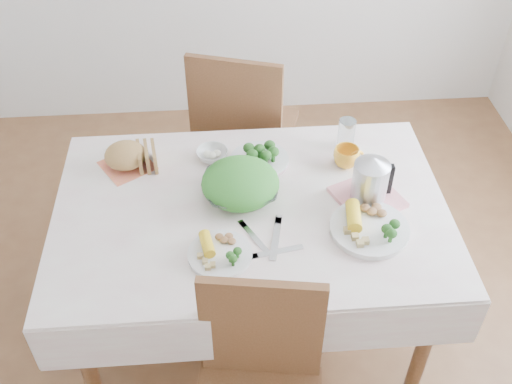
{
  "coord_description": "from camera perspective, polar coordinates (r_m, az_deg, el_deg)",
  "views": [
    {
      "loc": [
        -0.11,
        -1.65,
        2.34
      ],
      "look_at": [
        0.02,
        0.02,
        0.82
      ],
      "focal_mm": 42.0,
      "sensor_mm": 36.0,
      "label": 1
    }
  ],
  "objects": [
    {
      "name": "knife",
      "position": [
        2.12,
        1.94,
        -5.71
      ],
      "size": [
        0.2,
        0.06,
        0.0
      ],
      "primitive_type": "cube",
      "rotation": [
        0.0,
        0.0,
        1.75
      ],
      "color": "silver",
      "rests_on": "tablecloth"
    },
    {
      "name": "glass_tumbler",
      "position": [
        2.55,
        8.58,
        5.39
      ],
      "size": [
        0.08,
        0.08,
        0.14
      ],
      "primitive_type": "cylinder",
      "rotation": [
        0.0,
        0.0,
        -0.17
      ],
      "color": "white",
      "rests_on": "tablecloth"
    },
    {
      "name": "dinner_plate_right",
      "position": [
        2.22,
        10.73,
        -3.5
      ],
      "size": [
        0.39,
        0.39,
        0.02
      ],
      "primitive_type": "cylinder",
      "rotation": [
        0.0,
        0.0,
        -0.47
      ],
      "color": "white",
      "rests_on": "tablecloth"
    },
    {
      "name": "fork_right",
      "position": [
        2.16,
        1.9,
        -4.44
      ],
      "size": [
        0.07,
        0.22,
        0.0
      ],
      "primitive_type": "cube",
      "rotation": [
        0.0,
        0.0,
        -0.21
      ],
      "color": "silver",
      "rests_on": "tablecloth"
    },
    {
      "name": "napkin",
      "position": [
        2.52,
        -12.15,
        2.49
      ],
      "size": [
        0.26,
        0.26,
        0.0
      ],
      "primitive_type": "cube",
      "rotation": [
        0.0,
        0.0,
        0.57
      ],
      "color": "#E97652",
      "rests_on": "tablecloth"
    },
    {
      "name": "chair_far",
      "position": [
        3.12,
        -0.9,
        5.32
      ],
      "size": [
        0.58,
        0.58,
        1.03
      ],
      "primitive_type": "cube",
      "rotation": [
        0.0,
        0.0,
        2.83
      ],
      "color": "brown",
      "rests_on": "floor"
    },
    {
      "name": "broccoli_plate",
      "position": [
        2.48,
        0.34,
        3.03
      ],
      "size": [
        0.26,
        0.26,
        0.02
      ],
      "primitive_type": "cylinder",
      "rotation": [
        0.0,
        0.0,
        0.09
      ],
      "color": "beige",
      "rests_on": "tablecloth"
    },
    {
      "name": "electric_kettle",
      "position": [
        2.28,
        10.9,
        1.59
      ],
      "size": [
        0.17,
        0.17,
        0.19
      ],
      "primitive_type": "cylinder",
      "rotation": [
        0.0,
        0.0,
        -0.29
      ],
      "color": "#B2B5BA",
      "rests_on": "pink_tray"
    },
    {
      "name": "fork_left",
      "position": [
        2.17,
        -0.16,
        -4.34
      ],
      "size": [
        0.11,
        0.17,
        0.0
      ],
      "primitive_type": "cube",
      "rotation": [
        0.0,
        0.0,
        0.49
      ],
      "color": "silver",
      "rests_on": "tablecloth"
    },
    {
      "name": "pink_tray",
      "position": [
        2.35,
        10.55,
        -0.5
      ],
      "size": [
        0.3,
        0.3,
        0.02
      ],
      "primitive_type": "cube",
      "rotation": [
        0.0,
        0.0,
        0.4
      ],
      "color": "pink",
      "rests_on": "tablecloth"
    },
    {
      "name": "salad_bowl",
      "position": [
        2.31,
        -1.49,
        0.31
      ],
      "size": [
        0.3,
        0.3,
        0.07
      ],
      "primitive_type": "imported",
      "rotation": [
        0.0,
        0.0,
        0.08
      ],
      "color": "white",
      "rests_on": "tablecloth"
    },
    {
      "name": "yellow_mug",
      "position": [
        2.47,
        8.6,
        3.32
      ],
      "size": [
        0.12,
        0.12,
        0.09
      ],
      "primitive_type": "imported",
      "rotation": [
        0.0,
        0.0,
        0.16
      ],
      "color": "#F5AA26",
      "rests_on": "tablecloth"
    },
    {
      "name": "floor",
      "position": [
        2.86,
        -0.38,
        -12.56
      ],
      "size": [
        3.6,
        3.6,
        0.0
      ],
      "primitive_type": "plane",
      "color": "brown",
      "rests_on": "ground"
    },
    {
      "name": "bread_loaf",
      "position": [
        2.49,
        -12.34,
        3.49
      ],
      "size": [
        0.18,
        0.17,
        0.1
      ],
      "primitive_type": "ellipsoid",
      "rotation": [
        0.0,
        0.0,
        -0.08
      ],
      "color": "olive",
      "rests_on": "napkin"
    },
    {
      "name": "dining_table",
      "position": [
        2.56,
        -0.42,
        -7.72
      ],
      "size": [
        1.4,
        0.9,
        0.75
      ],
      "primitive_type": "cube",
      "color": "brown",
      "rests_on": "floor"
    },
    {
      "name": "dinner_plate_left",
      "position": [
        2.1,
        -3.45,
        -5.94
      ],
      "size": [
        0.26,
        0.26,
        0.02
      ],
      "primitive_type": "cylinder",
      "rotation": [
        0.0,
        0.0,
        -0.17
      ],
      "color": "white",
      "rests_on": "tablecloth"
    },
    {
      "name": "tablecloth",
      "position": [
        2.29,
        -0.46,
        -1.55
      ],
      "size": [
        1.5,
        1.0,
        0.01
      ],
      "primitive_type": "cube",
      "color": "white",
      "rests_on": "dining_table"
    },
    {
      "name": "fruit_bowl",
      "position": [
        2.5,
        -4.19,
        3.58
      ],
      "size": [
        0.16,
        0.16,
        0.04
      ],
      "primitive_type": "imported",
      "rotation": [
        0.0,
        0.0,
        0.31
      ],
      "color": "white",
      "rests_on": "tablecloth"
    }
  ]
}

